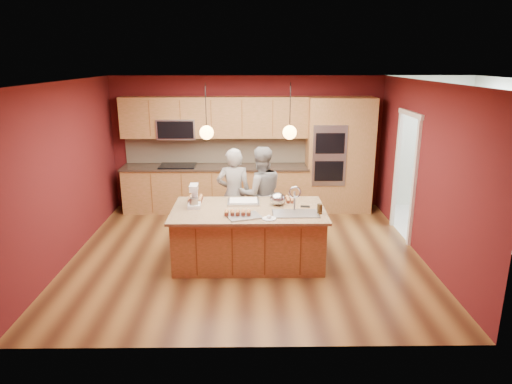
{
  "coord_description": "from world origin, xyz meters",
  "views": [
    {
      "loc": [
        0.07,
        -6.79,
        3.01
      ],
      "look_at": [
        0.15,
        -0.1,
        1.06
      ],
      "focal_mm": 32.0,
      "sensor_mm": 36.0,
      "label": 1
    }
  ],
  "objects_px": {
    "island": "(250,235)",
    "mixing_bowl": "(278,199)",
    "person_left": "(234,195)",
    "person_right": "(261,194)",
    "stand_mixer": "(194,198)"
  },
  "relations": [
    {
      "from": "person_right",
      "to": "mixing_bowl",
      "type": "xyz_separation_m",
      "value": [
        0.25,
        -0.7,
        0.13
      ]
    },
    {
      "from": "mixing_bowl",
      "to": "stand_mixer",
      "type": "bearing_deg",
      "value": -175.96
    },
    {
      "from": "person_left",
      "to": "person_right",
      "type": "xyz_separation_m",
      "value": [
        0.45,
        0.0,
        0.01
      ]
    },
    {
      "from": "island",
      "to": "stand_mixer",
      "type": "xyz_separation_m",
      "value": [
        -0.84,
        0.11,
        0.56
      ]
    },
    {
      "from": "person_right",
      "to": "mixing_bowl",
      "type": "relative_size",
      "value": 6.78
    },
    {
      "from": "person_right",
      "to": "stand_mixer",
      "type": "height_order",
      "value": "person_right"
    },
    {
      "from": "mixing_bowl",
      "to": "person_left",
      "type": "bearing_deg",
      "value": 134.93
    },
    {
      "from": "island",
      "to": "mixing_bowl",
      "type": "height_order",
      "value": "island"
    },
    {
      "from": "person_left",
      "to": "mixing_bowl",
      "type": "distance_m",
      "value": 1.0
    },
    {
      "from": "island",
      "to": "person_left",
      "type": "relative_size",
      "value": 1.43
    },
    {
      "from": "island",
      "to": "person_right",
      "type": "height_order",
      "value": "person_right"
    },
    {
      "from": "person_right",
      "to": "island",
      "type": "bearing_deg",
      "value": 66.58
    },
    {
      "from": "island",
      "to": "stand_mixer",
      "type": "bearing_deg",
      "value": 172.66
    },
    {
      "from": "island",
      "to": "stand_mixer",
      "type": "relative_size",
      "value": 6.55
    },
    {
      "from": "person_left",
      "to": "person_right",
      "type": "relative_size",
      "value": 0.99
    }
  ]
}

